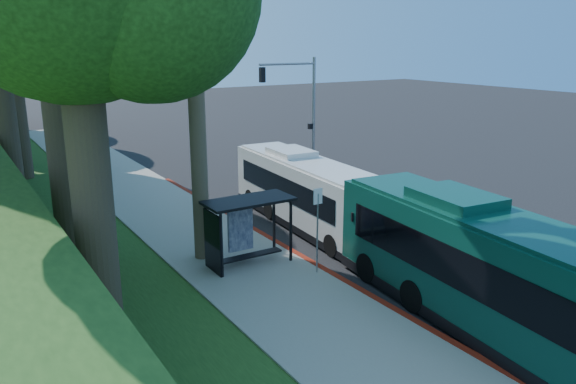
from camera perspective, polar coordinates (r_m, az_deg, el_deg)
ground at (r=26.85m, az=6.26°, el=-2.30°), size 140.00×140.00×0.00m
sidewalk at (r=23.22m, az=-8.09°, el=-5.04°), size 4.50×70.00×0.12m
red_curb at (r=20.99m, az=2.26°, el=-7.12°), size 0.25×30.00×0.13m
grass_verge at (r=26.41m, az=-24.05°, el=-3.81°), size 8.00×70.00×0.06m
bus_shelter at (r=20.23m, az=-4.81°, el=-2.79°), size 3.20×1.51×2.55m
stop_sign_pole at (r=19.31m, az=3.02°, el=-2.77°), size 0.35×0.06×3.17m
traffic_signal_pole at (r=36.12m, az=1.28°, el=9.46°), size 4.10×0.30×7.00m
white_bus at (r=24.62m, az=2.19°, el=-0.04°), size 3.07×10.92×3.21m
teal_bus at (r=16.64m, az=20.71°, el=-7.86°), size 3.83×12.54×3.68m
pickup at (r=30.14m, az=3.66°, el=1.29°), size 3.66×6.18×1.61m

